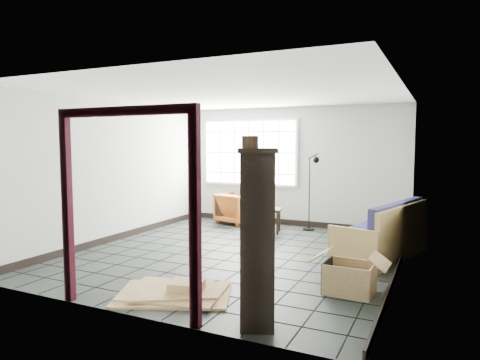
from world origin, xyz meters
The scene contains 15 objects.
ground centered at (0.00, 0.00, 0.00)m, with size 5.50×5.50×0.00m, color black.
room_shell centered at (0.00, 0.03, 1.68)m, with size 5.02×5.52×2.61m.
window_panel centered at (-1.00, 2.70, 1.60)m, with size 2.32×0.08×1.52m.
doorway_trim centered at (0.00, -2.70, 1.38)m, with size 1.80×0.08×2.20m.
futon_sofa centered at (2.21, 0.81, 0.33)m, with size 1.28×2.16×0.90m.
armchair centered at (-1.18, 2.40, 0.38)m, with size 0.74×0.69×0.76m, color #8D4A14.
side_table centered at (-0.14, 1.81, 0.40)m, with size 0.55×0.55×0.49m.
table_lamp centered at (-0.15, 1.85, 0.77)m, with size 0.34×0.34×0.40m.
projector centered at (-0.22, 1.83, 0.54)m, with size 0.35×0.31×0.10m.
floor_lamp centered at (0.60, 2.32, 0.86)m, with size 0.43×0.42×1.61m.
console_shelf centered at (-1.21, 2.40, 0.31)m, with size 0.86×0.53×0.63m.
tall_shelf centered at (1.38, -2.40, 0.90)m, with size 0.53×0.59×1.77m.
pot centered at (1.32, -2.45, 1.83)m, with size 0.21×0.21×0.12m.
open_box centered at (2.03, -1.07, 0.19)m, with size 0.93×0.49×0.52m.
cardboard_pile centered at (0.18, -2.05, 0.05)m, with size 1.59×1.38×0.19m.
Camera 1 is at (3.01, -6.21, 1.82)m, focal length 32.00 mm.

